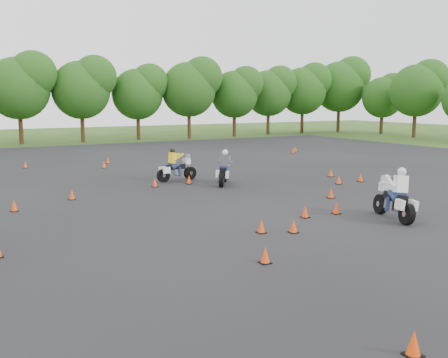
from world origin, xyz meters
name	(u,v)px	position (x,y,z in m)	size (l,w,h in m)	color
ground	(278,227)	(0.00, 0.00, 0.00)	(140.00, 140.00, 0.00)	#2D5119
asphalt_pad	(203,199)	(0.00, 6.00, 0.01)	(62.00, 62.00, 0.00)	black
treeline	(98,98)	(2.94, 34.69, 4.67)	(86.88, 32.54, 11.00)	#214B15
traffic_cones	(204,195)	(-0.11, 5.63, 0.23)	(36.08, 32.86, 0.45)	#F8420A
rider_grey	(223,167)	(2.69, 8.98, 0.96)	(2.46, 0.76, 1.90)	#404548
rider_yellow	(177,164)	(1.03, 11.30, 0.94)	(2.43, 0.75, 1.88)	yellow
rider_white	(393,193)	(4.54, -1.07, 1.01)	(2.61, 0.80, 2.01)	white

